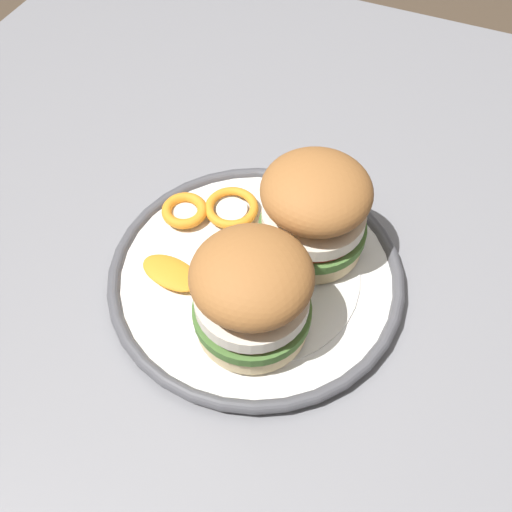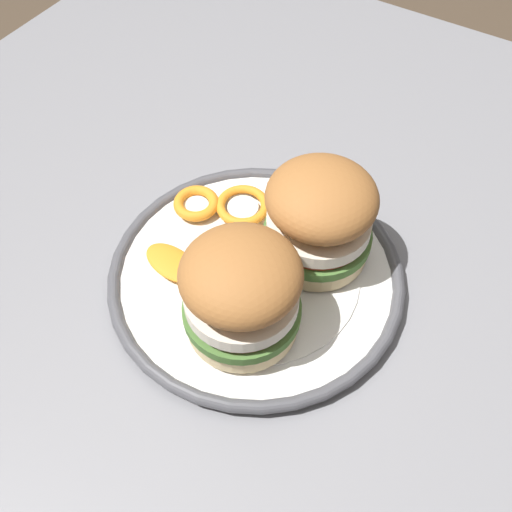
% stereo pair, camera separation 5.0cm
% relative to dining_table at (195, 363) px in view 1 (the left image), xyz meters
% --- Properties ---
extents(dining_table, '(1.16, 0.93, 0.75)m').
position_rel_dining_table_xyz_m(dining_table, '(0.00, 0.00, 0.00)').
color(dining_table, gray).
rests_on(dining_table, ground).
extents(dinner_plate, '(0.28, 0.28, 0.02)m').
position_rel_dining_table_xyz_m(dinner_plate, '(0.06, -0.05, 0.12)').
color(dinner_plate, white).
rests_on(dinner_plate, dining_table).
extents(sandwich_half_left, '(0.11, 0.11, 0.10)m').
position_rel_dining_table_xyz_m(sandwich_half_left, '(0.11, -0.08, 0.17)').
color(sandwich_half_left, beige).
rests_on(sandwich_half_left, dinner_plate).
extents(sandwich_half_right, '(0.11, 0.11, 0.10)m').
position_rel_dining_table_xyz_m(sandwich_half_right, '(-0.00, -0.07, 0.17)').
color(sandwich_half_right, beige).
rests_on(sandwich_half_right, dinner_plate).
extents(orange_peel_curled, '(0.07, 0.07, 0.01)m').
position_rel_dining_table_xyz_m(orange_peel_curled, '(0.09, 0.05, 0.13)').
color(orange_peel_curled, orange).
rests_on(orange_peel_curled, dinner_plate).
extents(orange_peel_strip_long, '(0.06, 0.07, 0.01)m').
position_rel_dining_table_xyz_m(orange_peel_strip_long, '(0.06, -0.02, 0.13)').
color(orange_peel_strip_long, orange).
rests_on(orange_peel_strip_long, dinner_plate).
extents(orange_peel_strip_short, '(0.04, 0.07, 0.01)m').
position_rel_dining_table_xyz_m(orange_peel_strip_short, '(0.02, 0.02, 0.13)').
color(orange_peel_strip_short, orange).
rests_on(orange_peel_strip_short, dinner_plate).
extents(orange_peel_small_curl, '(0.07, 0.07, 0.01)m').
position_rel_dining_table_xyz_m(orange_peel_small_curl, '(0.12, 0.01, 0.13)').
color(orange_peel_small_curl, orange).
rests_on(orange_peel_small_curl, dinner_plate).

